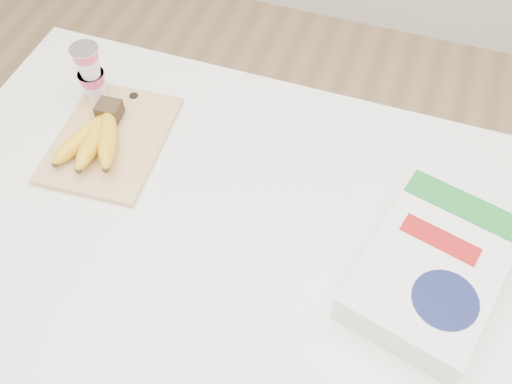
% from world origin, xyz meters
% --- Properties ---
extents(room, '(4.00, 4.00, 4.00)m').
position_xyz_m(room, '(0.00, 0.00, 1.35)').
color(room, tan).
rests_on(room, ground).
extents(table, '(1.29, 0.86, 0.97)m').
position_xyz_m(table, '(0.00, 0.00, 0.48)').
color(table, white).
rests_on(table, ground).
extents(cutting_board, '(0.24, 0.31, 0.01)m').
position_xyz_m(cutting_board, '(-0.33, 0.14, 0.98)').
color(cutting_board, tan).
rests_on(cutting_board, table).
extents(bananas, '(0.15, 0.20, 0.06)m').
position_xyz_m(bananas, '(-0.35, 0.11, 1.01)').
color(bananas, '#382816').
rests_on(bananas, cutting_board).
extents(yogurt_stack, '(0.06, 0.06, 0.14)m').
position_xyz_m(yogurt_stack, '(-0.41, 0.23, 1.06)').
color(yogurt_stack, white).
rests_on(yogurt_stack, cutting_board).
extents(cereal_box, '(0.29, 0.36, 0.07)m').
position_xyz_m(cereal_box, '(0.34, 0.03, 1.00)').
color(cereal_box, white).
rests_on(cereal_box, table).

